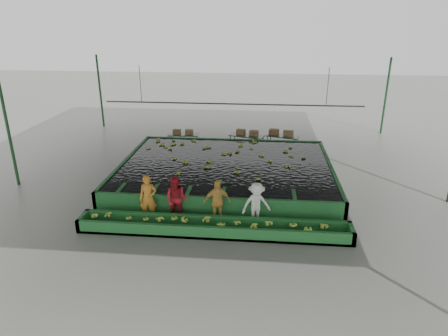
# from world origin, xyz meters

# --- Properties ---
(ground) EXTENTS (80.00, 80.00, 0.00)m
(ground) POSITION_xyz_m (0.00, 0.00, 0.00)
(ground) COLOR slate
(ground) RESTS_ON ground
(shed_roof) EXTENTS (20.00, 22.00, 0.04)m
(shed_roof) POSITION_xyz_m (0.00, 0.00, 5.00)
(shed_roof) COLOR gray
(shed_roof) RESTS_ON shed_posts
(shed_posts) EXTENTS (20.00, 22.00, 5.00)m
(shed_posts) POSITION_xyz_m (0.00, 0.00, 2.50)
(shed_posts) COLOR #1E4624
(shed_posts) RESTS_ON ground
(flotation_tank) EXTENTS (10.00, 8.00, 0.90)m
(flotation_tank) POSITION_xyz_m (0.00, 1.50, 0.45)
(flotation_tank) COLOR #1F642B
(flotation_tank) RESTS_ON ground
(tank_water) EXTENTS (9.70, 7.70, 0.00)m
(tank_water) POSITION_xyz_m (0.00, 1.50, 0.85)
(tank_water) COLOR black
(tank_water) RESTS_ON flotation_tank
(sorting_trough) EXTENTS (10.00, 1.00, 0.50)m
(sorting_trough) POSITION_xyz_m (0.00, -3.60, 0.25)
(sorting_trough) COLOR #1F642B
(sorting_trough) RESTS_ON ground
(cableway_rail) EXTENTS (0.08, 0.08, 14.00)m
(cableway_rail) POSITION_xyz_m (0.00, 5.00, 3.00)
(cableway_rail) COLOR #59605B
(cableway_rail) RESTS_ON shed_roof
(rail_hanger_left) EXTENTS (0.04, 0.04, 2.00)m
(rail_hanger_left) POSITION_xyz_m (-5.00, 5.00, 4.00)
(rail_hanger_left) COLOR #59605B
(rail_hanger_left) RESTS_ON shed_roof
(rail_hanger_right) EXTENTS (0.04, 0.04, 2.00)m
(rail_hanger_right) POSITION_xyz_m (5.00, 5.00, 4.00)
(rail_hanger_right) COLOR #59605B
(rail_hanger_right) RESTS_ON shed_roof
(worker_a) EXTENTS (0.73, 0.54, 1.84)m
(worker_a) POSITION_xyz_m (-2.61, -2.80, 0.92)
(worker_a) COLOR orange
(worker_a) RESTS_ON ground
(worker_b) EXTENTS (0.97, 0.80, 1.83)m
(worker_b) POSITION_xyz_m (-1.51, -2.80, 0.91)
(worker_b) COLOR #A91A23
(worker_b) RESTS_ON ground
(worker_c) EXTENTS (1.12, 0.72, 1.77)m
(worker_c) POSITION_xyz_m (0.05, -2.80, 0.89)
(worker_c) COLOR #E5B54E
(worker_c) RESTS_ON ground
(worker_d) EXTENTS (1.26, 0.96, 1.72)m
(worker_d) POSITION_xyz_m (1.53, -2.80, 0.86)
(worker_d) COLOR white
(worker_d) RESTS_ON ground
(packing_table_left) EXTENTS (1.83, 0.78, 0.82)m
(packing_table_left) POSITION_xyz_m (-3.01, 6.40, 0.41)
(packing_table_left) COLOR #59605B
(packing_table_left) RESTS_ON ground
(packing_table_mid) EXTENTS (2.15, 1.35, 0.91)m
(packing_table_mid) POSITION_xyz_m (0.79, 6.25, 0.45)
(packing_table_mid) COLOR #59605B
(packing_table_mid) RESTS_ON ground
(packing_table_right) EXTENTS (1.98, 1.26, 0.84)m
(packing_table_right) POSITION_xyz_m (2.90, 6.57, 0.42)
(packing_table_right) COLOR #59605B
(packing_table_right) RESTS_ON ground
(box_stack_left) EXTENTS (1.23, 0.40, 0.26)m
(box_stack_left) POSITION_xyz_m (-3.04, 6.41, 0.82)
(box_stack_left) COLOR brown
(box_stack_left) RESTS_ON packing_table_left
(box_stack_mid) EXTENTS (1.34, 0.65, 0.28)m
(box_stack_mid) POSITION_xyz_m (0.82, 6.33, 0.91)
(box_stack_mid) COLOR brown
(box_stack_mid) RESTS_ON packing_table_mid
(box_stack_right) EXTENTS (1.48, 0.78, 0.31)m
(box_stack_right) POSITION_xyz_m (2.80, 6.67, 0.84)
(box_stack_right) COLOR brown
(box_stack_right) RESTS_ON packing_table_right
(floating_bananas) EXTENTS (8.38, 5.71, 0.11)m
(floating_bananas) POSITION_xyz_m (0.00, 2.30, 0.85)
(floating_bananas) COLOR #ADCA40
(floating_bananas) RESTS_ON tank_water
(trough_bananas) EXTENTS (8.34, 0.56, 0.11)m
(trough_bananas) POSITION_xyz_m (0.00, -3.60, 0.40)
(trough_bananas) COLOR #ADCA40
(trough_bananas) RESTS_ON sorting_trough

